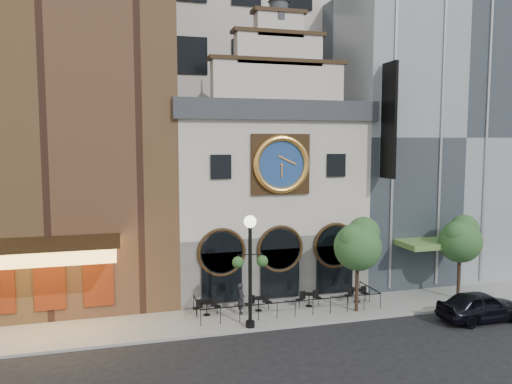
{
  "coord_description": "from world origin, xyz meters",
  "views": [
    {
      "loc": [
        -9.36,
        -24.17,
        9.85
      ],
      "look_at": [
        -0.93,
        6.0,
        6.72
      ],
      "focal_mm": 35.0,
      "sensor_mm": 36.0,
      "label": 1
    }
  ],
  "objects_px": {
    "bistro_0": "(207,307)",
    "tree_left": "(358,243)",
    "bistro_3": "(357,294)",
    "pedestrian": "(241,299)",
    "bistro_1": "(259,303)",
    "car_right": "(481,306)",
    "bistro_2": "(309,299)",
    "lamppost": "(250,259)",
    "tree_right": "(461,238)"
  },
  "relations": [
    {
      "from": "bistro_0",
      "to": "tree_left",
      "type": "distance_m",
      "value": 9.33
    },
    {
      "from": "bistro_3",
      "to": "pedestrian",
      "type": "relative_size",
      "value": 0.89
    },
    {
      "from": "bistro_1",
      "to": "car_right",
      "type": "bearing_deg",
      "value": -21.28
    },
    {
      "from": "tree_left",
      "to": "bistro_2",
      "type": "bearing_deg",
      "value": 147.83
    },
    {
      "from": "pedestrian",
      "to": "lamppost",
      "type": "relative_size",
      "value": 0.3
    },
    {
      "from": "bistro_1",
      "to": "pedestrian",
      "type": "xyz_separation_m",
      "value": [
        -1.09,
        -0.23,
        0.42
      ]
    },
    {
      "from": "car_right",
      "to": "lamppost",
      "type": "height_order",
      "value": "lamppost"
    },
    {
      "from": "pedestrian",
      "to": "tree_left",
      "type": "bearing_deg",
      "value": -89.29
    },
    {
      "from": "bistro_1",
      "to": "tree_right",
      "type": "distance_m",
      "value": 13.15
    },
    {
      "from": "tree_left",
      "to": "tree_right",
      "type": "distance_m",
      "value": 7.2
    },
    {
      "from": "bistro_0",
      "to": "bistro_1",
      "type": "distance_m",
      "value": 3.01
    },
    {
      "from": "bistro_0",
      "to": "bistro_3",
      "type": "relative_size",
      "value": 1.0
    },
    {
      "from": "tree_left",
      "to": "car_right",
      "type": "bearing_deg",
      "value": -26.0
    },
    {
      "from": "bistro_3",
      "to": "lamppost",
      "type": "height_order",
      "value": "lamppost"
    },
    {
      "from": "bistro_2",
      "to": "tree_right",
      "type": "height_order",
      "value": "tree_right"
    },
    {
      "from": "bistro_0",
      "to": "pedestrian",
      "type": "distance_m",
      "value": 2.0
    },
    {
      "from": "bistro_2",
      "to": "tree_left",
      "type": "xyz_separation_m",
      "value": [
        2.37,
        -1.49,
        3.52
      ]
    },
    {
      "from": "bistro_0",
      "to": "tree_right",
      "type": "distance_m",
      "value": 16.07
    },
    {
      "from": "bistro_0",
      "to": "bistro_1",
      "type": "xyz_separation_m",
      "value": [
        3.01,
        -0.07,
        0.0
      ]
    },
    {
      "from": "car_right",
      "to": "tree_left",
      "type": "bearing_deg",
      "value": 64.06
    },
    {
      "from": "bistro_2",
      "to": "bistro_3",
      "type": "xyz_separation_m",
      "value": [
        3.14,
        -0.01,
        0.0
      ]
    },
    {
      "from": "bistro_1",
      "to": "tree_right",
      "type": "xyz_separation_m",
      "value": [
        12.66,
        -1.11,
        3.35
      ]
    },
    {
      "from": "bistro_3",
      "to": "lamppost",
      "type": "bearing_deg",
      "value": -162.76
    },
    {
      "from": "tree_right",
      "to": "bistro_0",
      "type": "bearing_deg",
      "value": 175.69
    },
    {
      "from": "bistro_1",
      "to": "bistro_3",
      "type": "relative_size",
      "value": 1.0
    },
    {
      "from": "bistro_1",
      "to": "tree_left",
      "type": "xyz_separation_m",
      "value": [
        5.47,
        -1.54,
        3.52
      ]
    },
    {
      "from": "bistro_3",
      "to": "pedestrian",
      "type": "bearing_deg",
      "value": -178.65
    },
    {
      "from": "bistro_0",
      "to": "bistro_3",
      "type": "height_order",
      "value": "same"
    },
    {
      "from": "tree_right",
      "to": "bistro_3",
      "type": "bearing_deg",
      "value": 170.73
    },
    {
      "from": "tree_left",
      "to": "tree_right",
      "type": "relative_size",
      "value": 1.04
    },
    {
      "from": "bistro_1",
      "to": "car_right",
      "type": "height_order",
      "value": "car_right"
    },
    {
      "from": "bistro_2",
      "to": "bistro_3",
      "type": "bearing_deg",
      "value": -0.23
    },
    {
      "from": "bistro_0",
      "to": "tree_right",
      "type": "height_order",
      "value": "tree_right"
    },
    {
      "from": "tree_left",
      "to": "tree_right",
      "type": "height_order",
      "value": "tree_left"
    },
    {
      "from": "car_right",
      "to": "bistro_3",
      "type": "bearing_deg",
      "value": 50.07
    },
    {
      "from": "bistro_1",
      "to": "tree_right",
      "type": "height_order",
      "value": "tree_right"
    },
    {
      "from": "lamppost",
      "to": "tree_right",
      "type": "relative_size",
      "value": 1.14
    },
    {
      "from": "tree_left",
      "to": "bistro_3",
      "type": "bearing_deg",
      "value": 62.68
    },
    {
      "from": "bistro_1",
      "to": "bistro_2",
      "type": "bearing_deg",
      "value": -0.85
    },
    {
      "from": "lamppost",
      "to": "bistro_0",
      "type": "bearing_deg",
      "value": 132.18
    },
    {
      "from": "car_right",
      "to": "lamppost",
      "type": "xyz_separation_m",
      "value": [
        -12.65,
        2.14,
        2.99
      ]
    },
    {
      "from": "bistro_0",
      "to": "bistro_2",
      "type": "distance_m",
      "value": 6.11
    },
    {
      "from": "bistro_3",
      "to": "car_right",
      "type": "distance_m",
      "value": 6.9
    },
    {
      "from": "lamppost",
      "to": "tree_left",
      "type": "bearing_deg",
      "value": 11.22
    },
    {
      "from": "bistro_1",
      "to": "car_right",
      "type": "distance_m",
      "value": 12.37
    },
    {
      "from": "bistro_2",
      "to": "pedestrian",
      "type": "bearing_deg",
      "value": -177.46
    },
    {
      "from": "bistro_2",
      "to": "bistro_1",
      "type": "bearing_deg",
      "value": 179.15
    },
    {
      "from": "bistro_1",
      "to": "lamppost",
      "type": "xyz_separation_m",
      "value": [
        -1.13,
        -2.34,
        3.21
      ]
    },
    {
      "from": "bistro_3",
      "to": "bistro_2",
      "type": "bearing_deg",
      "value": 179.77
    },
    {
      "from": "car_right",
      "to": "tree_right",
      "type": "xyz_separation_m",
      "value": [
        1.14,
        3.38,
        3.13
      ]
    }
  ]
}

